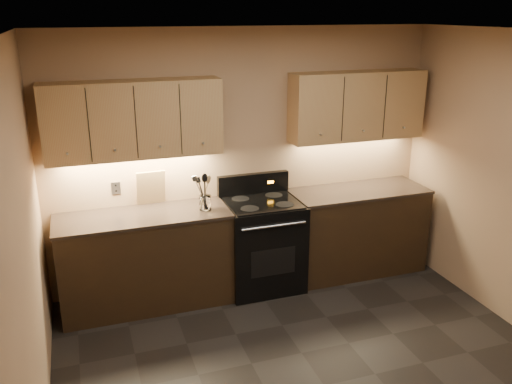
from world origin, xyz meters
The scene contains 15 objects.
ceiling centered at (0.00, 0.00, 2.60)m, with size 4.00×4.00×0.00m, color silver.
wall_back centered at (0.00, 2.00, 1.30)m, with size 4.00×0.04×2.60m, color tan.
wall_left centered at (-2.00, 0.00, 1.30)m, with size 0.04×4.00×2.60m, color tan.
counter_left centered at (-1.10, 1.70, 0.47)m, with size 1.62×0.62×0.93m.
counter_right centered at (1.18, 1.70, 0.47)m, with size 1.46×0.62×0.93m.
stove centered at (0.08, 1.68, 0.48)m, with size 0.76×0.68×1.14m.
upper_cab_left centered at (-1.10, 1.85, 1.80)m, with size 1.60×0.30×0.70m, color tan.
upper_cab_right centered at (1.18, 1.85, 1.80)m, with size 1.44×0.30×0.70m, color tan.
outlet_plate centered at (-1.30, 1.99, 1.12)m, with size 0.09×0.01×0.12m, color #B2B5BA.
utensil_crock centered at (-0.51, 1.65, 0.99)m, with size 0.13×0.13×0.14m.
cutting_board centered at (-0.97, 1.95, 1.10)m, with size 0.28×0.02×0.35m, color tan.
wooden_spoon centered at (-0.55, 1.65, 1.10)m, with size 0.06×0.06×0.31m, color tan, non-canonical shape.
black_spoon centered at (-0.51, 1.66, 1.11)m, with size 0.06×0.06×0.34m, color black, non-canonical shape.
black_turner centered at (-0.50, 1.63, 1.11)m, with size 0.08×0.08×0.32m, color black, non-canonical shape.
steel_spatula centered at (-0.49, 1.66, 1.13)m, with size 0.08×0.08×0.37m, color silver, non-canonical shape.
Camera 1 is at (-1.62, -3.11, 2.75)m, focal length 38.00 mm.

